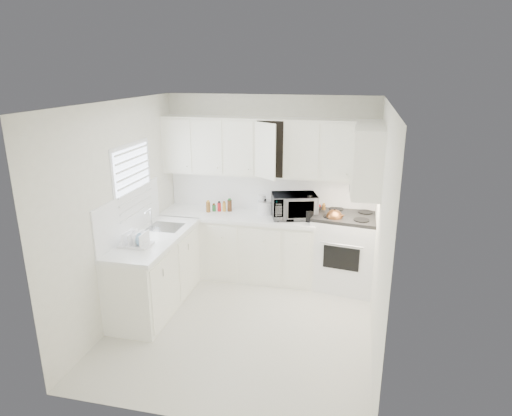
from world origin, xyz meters
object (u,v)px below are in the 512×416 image
(tea_kettle, at_px, (334,216))
(microwave, at_px, (294,204))
(utensil_crock, at_px, (309,208))
(rice_cooker, at_px, (265,206))
(stove, at_px, (347,241))
(dish_rack, at_px, (135,238))

(tea_kettle, distance_m, microwave, 0.59)
(tea_kettle, bearing_deg, utensil_crock, -166.78)
(tea_kettle, xyz_separation_m, utensil_crock, (-0.34, 0.06, 0.07))
(tea_kettle, bearing_deg, microwave, -173.65)
(rice_cooker, bearing_deg, stove, 13.49)
(stove, height_order, utensil_crock, stove)
(rice_cooker, bearing_deg, microwave, 7.30)
(tea_kettle, bearing_deg, stove, 64.76)
(stove, relative_size, microwave, 2.22)
(microwave, xyz_separation_m, dish_rack, (-1.66, -1.43, -0.11))
(microwave, bearing_deg, utensil_crock, -43.19)
(stove, distance_m, microwave, 0.89)
(microwave, distance_m, dish_rack, 2.20)
(tea_kettle, relative_size, utensil_crock, 0.73)
(tea_kettle, xyz_separation_m, rice_cooker, (-0.98, 0.25, -0.00))
(microwave, distance_m, utensil_crock, 0.25)
(utensil_crock, relative_size, dish_rack, 1.06)
(tea_kettle, relative_size, dish_rack, 0.77)
(microwave, bearing_deg, tea_kettle, -33.71)
(microwave, bearing_deg, dish_rack, -156.13)
(utensil_crock, height_order, dish_rack, utensil_crock)
(stove, bearing_deg, rice_cooker, -175.90)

